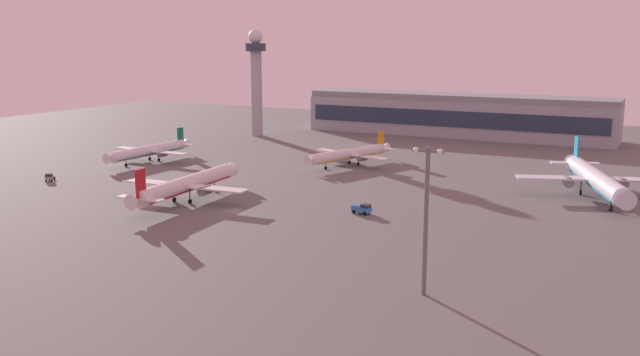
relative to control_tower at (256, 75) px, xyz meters
The scene contains 10 objects.
ground_plane 125.14m from the control_tower, 59.89° to the right, with size 416.00×416.00×0.00m, color #605E5B.
terminal_building 81.21m from the control_tower, 27.84° to the left, with size 120.54×22.40×16.40m.
control_tower is the anchor object (origin of this frame).
airplane_terminal_side 115.47m from the control_tower, 65.92° to the right, with size 32.22×41.37×10.61m.
airplane_far_stand 69.16m from the control_tower, 87.89° to the right, with size 27.71×35.61×9.14m.
airplane_near_gate 143.82m from the control_tower, 22.76° to the right, with size 35.96×45.64×12.16m.
airplane_taxiway_distant 77.16m from the control_tower, 35.36° to the right, with size 27.08×34.42×9.08m.
pushback_tug 104.66m from the control_tower, 90.76° to the right, with size 3.09×3.56×2.05m.
baggage_tractor 132.04m from the control_tower, 47.43° to the right, with size 4.28×2.30×2.25m.
apron_light_east 178.98m from the control_tower, 49.55° to the right, with size 4.80×0.90×22.39m.
Camera 1 is at (85.00, -123.05, 37.44)m, focal length 38.43 mm.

